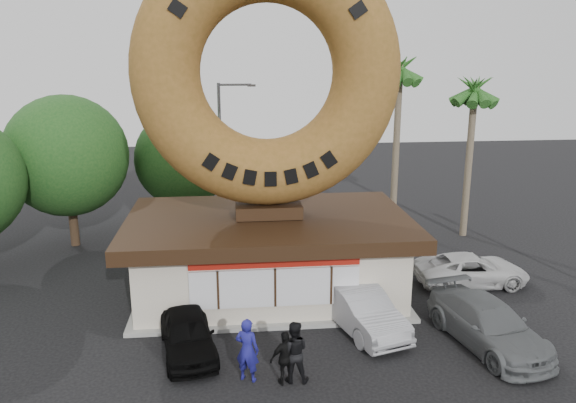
% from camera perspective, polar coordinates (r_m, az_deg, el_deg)
% --- Properties ---
extents(ground, '(90.00, 90.00, 0.00)m').
position_cam_1_polar(ground, '(18.12, -0.50, -16.95)').
color(ground, black).
rests_on(ground, ground).
extents(donut_shop, '(11.20, 7.20, 3.80)m').
position_cam_1_polar(donut_shop, '(22.74, -1.95, -5.19)').
color(donut_shop, beige).
rests_on(donut_shop, ground).
extents(giant_donut, '(10.09, 2.57, 10.09)m').
position_cam_1_polar(giant_donut, '(21.40, -2.12, 12.93)').
color(giant_donut, '#915F2A').
rests_on(giant_donut, donut_shop).
extents(tree_west, '(6.00, 6.00, 7.65)m').
position_cam_1_polar(tree_west, '(29.87, -21.55, 4.32)').
color(tree_west, '#473321').
rests_on(tree_west, ground).
extents(tree_mid, '(5.20, 5.20, 6.63)m').
position_cam_1_polar(tree_mid, '(30.95, -10.60, 4.27)').
color(tree_mid, '#473321').
rests_on(tree_mid, ground).
extents(palm_near, '(2.60, 2.60, 9.75)m').
position_cam_1_polar(palm_near, '(30.70, 11.28, 12.42)').
color(palm_near, '#726651').
rests_on(palm_near, ground).
extents(palm_far, '(2.60, 2.60, 8.75)m').
position_cam_1_polar(palm_far, '(30.57, 18.41, 10.20)').
color(palm_far, '#726651').
rests_on(palm_far, ground).
extents(street_lamp, '(2.11, 0.20, 8.00)m').
position_cam_1_polar(street_lamp, '(31.75, -6.63, 5.53)').
color(street_lamp, '#59595E').
rests_on(street_lamp, ground).
extents(person_left, '(0.86, 0.73, 2.00)m').
position_cam_1_polar(person_left, '(17.31, -4.16, -14.79)').
color(person_left, navy).
rests_on(person_left, ground).
extents(person_center, '(1.01, 0.83, 1.92)m').
position_cam_1_polar(person_center, '(17.24, 0.56, -15.02)').
color(person_center, black).
rests_on(person_center, ground).
extents(person_right, '(1.07, 0.67, 1.69)m').
position_cam_1_polar(person_right, '(17.17, -0.21, -15.60)').
color(person_right, black).
rests_on(person_right, ground).
extents(car_black, '(2.32, 4.27, 1.38)m').
position_cam_1_polar(car_black, '(19.11, -10.17, -13.03)').
color(car_black, black).
rests_on(car_black, ground).
extents(car_silver, '(2.88, 4.91, 1.53)m').
position_cam_1_polar(car_silver, '(20.48, 7.33, -10.70)').
color(car_silver, '#9F9FA4').
rests_on(car_silver, ground).
extents(car_grey, '(3.12, 5.50, 1.50)m').
position_cam_1_polar(car_grey, '(20.40, 19.65, -11.64)').
color(car_grey, slate).
rests_on(car_grey, ground).
extents(car_white, '(4.77, 2.24, 1.32)m').
position_cam_1_polar(car_white, '(25.19, 18.12, -6.61)').
color(car_white, silver).
rests_on(car_white, ground).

